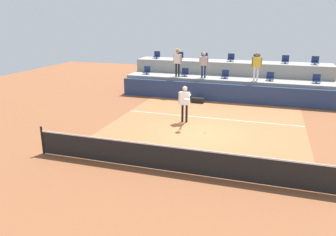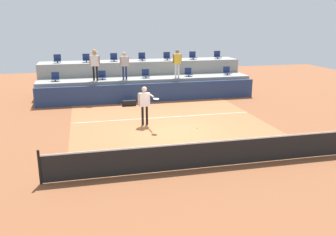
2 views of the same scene
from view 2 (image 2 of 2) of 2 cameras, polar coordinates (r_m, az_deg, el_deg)
ground_plane at (r=15.57m, az=1.27°, el=-2.21°), size 40.00×40.00×0.00m
court_inner_paint at (r=16.49m, az=0.39°, el=-1.17°), size 9.00×10.00×0.01m
court_service_line at (r=17.80m, az=-0.68°, el=0.10°), size 9.00×0.06×0.00m
tennis_net at (r=11.80m, az=6.23°, el=-5.66°), size 10.48×0.08×1.07m
sponsor_backboard at (r=21.11m, az=-2.85°, el=4.06°), size 13.00×0.16×1.10m
seating_tier_lower at (r=22.35m, az=-3.48°, el=4.89°), size 13.00×1.80×1.25m
seating_tier_upper at (r=24.03m, az=-4.25°, el=6.65°), size 13.00×1.80×2.10m
stadium_chair_lower_far_left at (r=21.88m, az=-17.55°, el=6.20°), size 0.44×0.40×0.52m
stadium_chair_lower_left at (r=21.85m, az=-10.47°, el=6.65°), size 0.44×0.40×0.52m
stadium_chair_lower_center at (r=22.14m, az=-3.58°, el=6.99°), size 0.44×0.40×0.52m
stadium_chair_lower_right at (r=22.76m, az=3.27°, el=7.23°), size 0.44×0.40×0.52m
stadium_chair_lower_far_right at (r=23.64m, az=9.39°, el=7.36°), size 0.44×0.40×0.52m
stadium_chair_upper_far_left at (r=23.55m, az=-17.25°, el=8.93°), size 0.44×0.40×0.52m
stadium_chair_upper_left at (r=23.50m, az=-12.93°, el=9.22°), size 0.44×0.40×0.52m
stadium_chair_upper_mid_left at (r=23.58m, az=-8.63°, el=9.45°), size 0.44×0.40×0.52m
stadium_chair_upper_center at (r=23.81m, az=-4.17°, el=9.64°), size 0.44×0.40×0.52m
stadium_chair_upper_mid_right at (r=24.14m, az=-0.16°, el=9.76°), size 0.44×0.40×0.52m
stadium_chair_upper_right at (r=24.61m, az=3.98°, el=9.84°), size 0.44×0.40×0.52m
stadium_chair_upper_far_right at (r=25.19m, az=7.90°, el=9.86°), size 0.44×0.40×0.52m
tennis_player at (r=16.31m, az=-3.72°, el=2.64°), size 0.81×1.21×1.80m
spectator_with_hat at (r=21.33m, az=-11.62°, el=8.79°), size 0.60×0.48×1.79m
spectator_in_grey at (r=21.47m, az=-6.97°, el=8.66°), size 0.57×0.25×1.62m
spectator_in_white at (r=22.06m, az=1.48°, el=9.13°), size 0.60×0.26×1.71m
tennis_ball at (r=14.11m, az=4.71°, el=-1.58°), size 0.07×0.07×0.07m
equipment_bag at (r=20.33m, az=-6.22°, el=2.38°), size 0.76×0.28×0.30m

